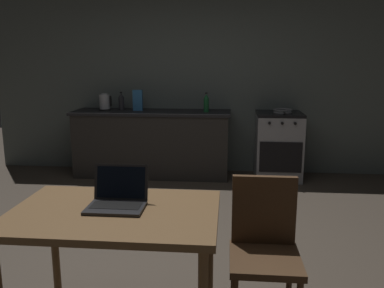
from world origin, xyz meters
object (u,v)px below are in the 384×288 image
object	(u,v)px
electric_kettle	(105,102)
bottle	(206,103)
chair	(264,244)
stove_oven	(278,146)
frying_pan	(283,111)
cereal_box	(138,100)
laptop	(117,199)
bottle_b	(121,101)
dining_table	(115,224)

from	to	relation	value
electric_kettle	bottle	xyz separation A→B (m)	(1.41, -0.05, 0.01)
chair	electric_kettle	world-z (taller)	electric_kettle
stove_oven	bottle	size ratio (longest dim) A/B	3.47
frying_pan	cereal_box	size ratio (longest dim) A/B	1.51
laptop	bottle_b	bearing A→B (deg)	116.37
bottle_b	cereal_box	bearing A→B (deg)	-13.64
bottle_b	stove_oven	bearing A→B (deg)	-2.17
bottle_b	bottle	bearing A→B (deg)	-6.20
dining_table	chair	distance (m)	0.87
frying_pan	bottle_b	distance (m)	2.22
dining_table	laptop	bearing A→B (deg)	83.48
electric_kettle	laptop	bearing A→B (deg)	-71.53
bottle	frying_pan	xyz separation A→B (m)	(1.01, 0.02, -0.10)
electric_kettle	cereal_box	size ratio (longest dim) A/B	0.82
bottle_b	electric_kettle	bearing A→B (deg)	-159.48
electric_kettle	cereal_box	bearing A→B (deg)	2.48
stove_oven	chair	size ratio (longest dim) A/B	1.00
stove_oven	bottle_b	distance (m)	2.25
chair	cereal_box	xyz separation A→B (m)	(-1.47, 3.20, 0.52)
chair	frying_pan	bearing A→B (deg)	79.99
chair	laptop	world-z (taller)	laptop
dining_table	frying_pan	xyz separation A→B (m)	(1.35, 3.27, 0.26)
dining_table	chair	size ratio (longest dim) A/B	1.28
dining_table	bottle_b	bearing A→B (deg)	104.36
bottle	bottle_b	world-z (taller)	bottle
bottle	electric_kettle	bearing A→B (deg)	177.97
frying_pan	stove_oven	bearing A→B (deg)	144.73
laptop	cereal_box	bearing A→B (deg)	112.50
dining_table	cereal_box	size ratio (longest dim) A/B	4.10
bottle_b	dining_table	bearing A→B (deg)	-75.64
chair	dining_table	bearing A→B (deg)	-172.97
cereal_box	bottle_b	size ratio (longest dim) A/B	1.12
stove_oven	laptop	xyz separation A→B (m)	(-1.30, -3.24, 0.35)
stove_oven	cereal_box	bearing A→B (deg)	179.33
laptop	cereal_box	world-z (taller)	cereal_box
frying_pan	cereal_box	world-z (taller)	cereal_box
stove_oven	dining_table	distance (m)	3.55
laptop	chair	bearing A→B (deg)	16.40
laptop	bottle	size ratio (longest dim) A/B	1.23
electric_kettle	frying_pan	bearing A→B (deg)	-0.67
stove_oven	frying_pan	size ratio (longest dim) A/B	2.11
electric_kettle	bottle	distance (m)	1.41
bottle	cereal_box	bearing A→B (deg)	175.78
dining_table	bottle_b	xyz separation A→B (m)	(-0.86, 3.38, 0.35)
electric_kettle	bottle_b	xyz separation A→B (m)	(0.21, 0.08, 0.01)
stove_oven	frying_pan	world-z (taller)	frying_pan
stove_oven	bottle_b	bearing A→B (deg)	177.83
chair	electric_kettle	xyz separation A→B (m)	(-1.93, 3.18, 0.49)
electric_kettle	dining_table	bearing A→B (deg)	-71.89
bottle	frying_pan	distance (m)	1.02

